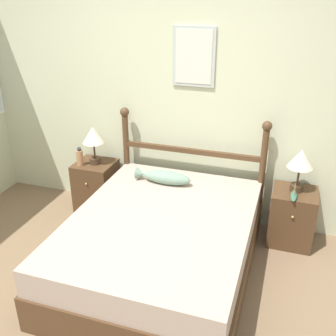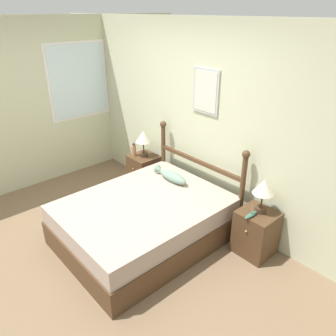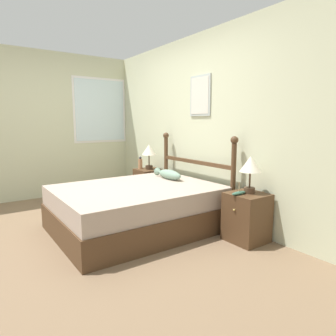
# 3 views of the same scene
# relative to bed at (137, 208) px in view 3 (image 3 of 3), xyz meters

# --- Properties ---
(ground_plane) EXTENTS (16.00, 16.00, 0.00)m
(ground_plane) POSITION_rel_bed_xyz_m (-0.24, -0.65, -0.27)
(ground_plane) COLOR #7A6047
(wall_back) EXTENTS (6.40, 0.08, 2.55)m
(wall_back) POSITION_rel_bed_xyz_m (-0.24, 1.08, 1.01)
(wall_back) COLOR beige
(wall_back) RESTS_ON ground_plane
(wall_left) EXTENTS (0.08, 6.40, 2.55)m
(wall_left) POSITION_rel_bed_xyz_m (-2.37, -0.62, 1.01)
(wall_left) COLOR beige
(wall_left) RESTS_ON ground_plane
(bed) EXTENTS (1.51, 1.95, 0.55)m
(bed) POSITION_rel_bed_xyz_m (0.00, 0.00, 0.00)
(bed) COLOR #4C331E
(bed) RESTS_ON ground_plane
(headboard) EXTENTS (1.54, 0.09, 1.17)m
(headboard) POSITION_rel_bed_xyz_m (0.00, 0.94, 0.40)
(headboard) COLOR #4C331E
(headboard) RESTS_ON ground_plane
(nightstand_left) EXTENTS (0.41, 0.42, 0.55)m
(nightstand_left) POSITION_rel_bed_xyz_m (-1.06, 0.82, 0.01)
(nightstand_left) COLOR #4C331E
(nightstand_left) RESTS_ON ground_plane
(nightstand_right) EXTENTS (0.41, 0.42, 0.55)m
(nightstand_right) POSITION_rel_bed_xyz_m (1.06, 0.82, 0.01)
(nightstand_right) COLOR #4C331E
(nightstand_right) RESTS_ON ground_plane
(table_lamp_left) EXTENTS (0.24, 0.24, 0.42)m
(table_lamp_left) POSITION_rel_bed_xyz_m (-1.04, 0.82, 0.58)
(table_lamp_left) COLOR #422D1E
(table_lamp_left) RESTS_ON nightstand_left
(table_lamp_right) EXTENTS (0.24, 0.24, 0.42)m
(table_lamp_right) POSITION_rel_bed_xyz_m (1.06, 0.85, 0.58)
(table_lamp_right) COLOR #422D1E
(table_lamp_right) RESTS_ON nightstand_right
(bottle) EXTENTS (0.07, 0.07, 0.21)m
(bottle) POSITION_rel_bed_xyz_m (-1.17, 0.73, 0.38)
(bottle) COLOR tan
(bottle) RESTS_ON nightstand_left
(model_boat) EXTENTS (0.06, 0.21, 0.14)m
(model_boat) POSITION_rel_bed_xyz_m (1.04, 0.70, 0.30)
(model_boat) COLOR #386651
(model_boat) RESTS_ON nightstand_right
(fish_pillow) EXTENTS (0.56, 0.15, 0.13)m
(fish_pillow) POSITION_rel_bed_xyz_m (-0.18, 0.61, 0.34)
(fish_pillow) COLOR gray
(fish_pillow) RESTS_ON bed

